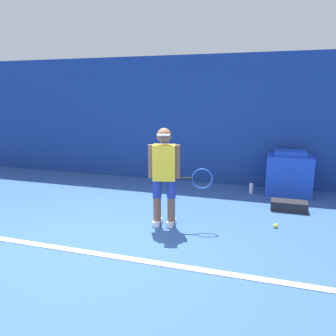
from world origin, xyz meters
name	(u,v)px	position (x,y,z in m)	size (l,w,h in m)	color
ground_plane	(100,247)	(0.00, 0.00, 0.00)	(24.00, 24.00, 0.00)	#2D5193
back_wall	(176,120)	(0.00, 3.74, 1.43)	(24.00, 0.10, 2.86)	navy
court_baseline	(92,253)	(0.00, -0.20, 0.01)	(21.60, 0.10, 0.01)	white
tennis_player	(165,173)	(0.61, 0.98, 0.84)	(0.96, 0.34, 1.52)	brown
tennis_ball	(276,226)	(2.27, 1.38, 0.03)	(0.07, 0.07, 0.07)	#D1E533
covered_chair	(289,173)	(2.52, 3.32, 0.43)	(0.89, 0.65, 0.91)	blue
equipment_bag	(289,206)	(2.50, 2.27, 0.08)	(0.61, 0.29, 0.17)	black
water_bottle	(251,188)	(1.81, 3.14, 0.11)	(0.08, 0.08, 0.24)	white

